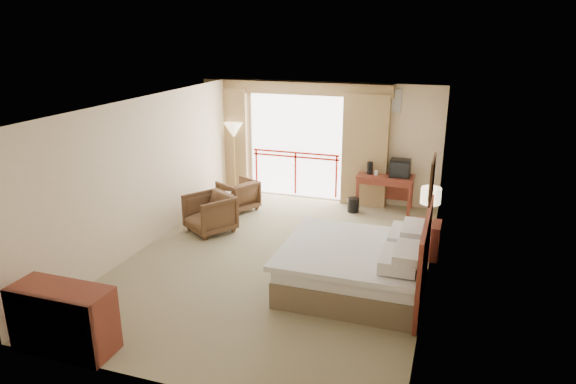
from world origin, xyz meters
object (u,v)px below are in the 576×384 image
(nightstand, at_px, (427,240))
(side_table, at_px, (222,202))
(dresser, at_px, (63,319))
(armchair_far, at_px, (239,209))
(desk, at_px, (385,182))
(bed, at_px, (358,266))
(wastebasket, at_px, (353,205))
(table_lamp, at_px, (431,196))
(armchair_near, at_px, (211,231))
(floor_lamp, at_px, (234,133))
(tv, at_px, (400,168))

(nightstand, relative_size, side_table, 1.16)
(dresser, bearing_deg, armchair_far, 91.12)
(desk, bearing_deg, dresser, -116.41)
(bed, bearing_deg, nightstand, 59.23)
(bed, bearing_deg, wastebasket, 102.58)
(bed, distance_m, table_lamp, 1.97)
(table_lamp, bearing_deg, armchair_far, 164.64)
(desk, height_order, side_table, desk)
(bed, relative_size, armchair_near, 2.56)
(floor_lamp, relative_size, dresser, 1.36)
(armchair_far, height_order, side_table, side_table)
(desk, distance_m, side_table, 3.56)
(table_lamp, xyz_separation_m, side_table, (-4.18, 0.50, -0.72))
(armchair_near, xyz_separation_m, dresser, (0.05, -4.07, 0.42))
(desk, height_order, armchair_far, desk)
(nightstand, bearing_deg, dresser, -132.72)
(nightstand, height_order, side_table, nightstand)
(nightstand, height_order, table_lamp, table_lamp)
(floor_lamp, bearing_deg, wastebasket, -7.03)
(desk, relative_size, wastebasket, 3.84)
(nightstand, xyz_separation_m, wastebasket, (-1.67, 1.82, -0.15))
(nightstand, relative_size, floor_lamp, 0.36)
(bed, distance_m, armchair_far, 4.21)
(wastebasket, distance_m, armchair_far, 2.52)
(side_table, relative_size, dresser, 0.42)
(table_lamp, relative_size, armchair_far, 0.82)
(nightstand, xyz_separation_m, desk, (-1.06, 2.23, 0.30))
(nightstand, bearing_deg, bed, -119.81)
(tv, xyz_separation_m, wastebasket, (-0.91, -0.35, -0.82))
(tv, height_order, side_table, tv)
(desk, bearing_deg, table_lamp, -65.65)
(bed, xyz_separation_m, dresser, (-3.14, -2.70, 0.05))
(armchair_far, bearing_deg, desk, 136.40)
(desk, relative_size, armchair_far, 1.64)
(desk, relative_size, armchair_near, 1.45)
(armchair_far, distance_m, floor_lamp, 1.88)
(side_table, bearing_deg, wastebasket, 26.88)
(desk, distance_m, tv, 0.47)
(table_lamp, relative_size, armchair_near, 0.73)
(tv, height_order, dresser, tv)
(wastebasket, xyz_separation_m, armchair_far, (-2.43, -0.65, -0.16))
(table_lamp, bearing_deg, nightstand, -90.00)
(wastebasket, height_order, side_table, side_table)
(armchair_far, xyz_separation_m, side_table, (-0.08, -0.63, 0.37))
(table_lamp, height_order, desk, table_lamp)
(armchair_near, height_order, side_table, side_table)
(armchair_far, relative_size, dresser, 0.58)
(wastebasket, height_order, floor_lamp, floor_lamp)
(wastebasket, distance_m, armchair_near, 3.16)
(bed, xyz_separation_m, tv, (0.16, 3.71, 0.60))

